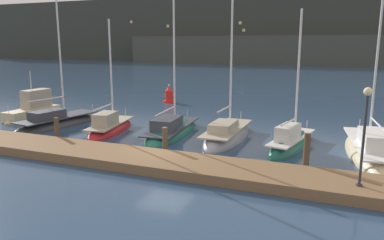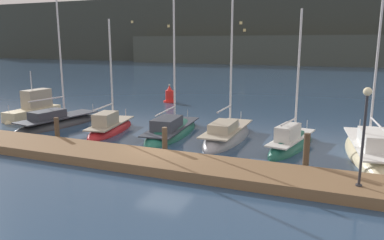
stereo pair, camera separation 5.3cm
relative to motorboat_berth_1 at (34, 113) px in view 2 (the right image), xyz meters
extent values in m
plane|color=navy|center=(14.00, -5.26, -0.41)|extent=(400.00, 400.00, 0.00)
cube|color=brown|center=(14.00, -6.84, -0.19)|extent=(35.94, 2.80, 0.45)
cylinder|color=#4C3D2D|center=(6.94, -5.19, 0.35)|extent=(0.28, 0.28, 1.52)
cylinder|color=#4C3D2D|center=(14.00, -5.19, 0.35)|extent=(0.28, 0.28, 1.53)
cylinder|color=#4C3D2D|center=(21.05, -5.19, 0.52)|extent=(0.28, 0.28, 1.86)
ellipsoid|color=beige|center=(0.00, -0.10, -0.41)|extent=(1.73, 5.16, 1.09)
cube|color=beige|center=(0.00, -0.10, -0.02)|extent=(1.59, 4.64, 0.78)
cube|color=#A39984|center=(0.02, 0.41, 1.08)|extent=(1.13, 2.28, 1.42)
cube|color=black|center=(0.06, 1.42, 1.29)|extent=(0.92, 0.31, 0.63)
cylinder|color=silver|center=(0.00, 0.00, 2.52)|extent=(0.07, 0.07, 1.47)
cylinder|color=silver|center=(-0.09, -2.24, 0.67)|extent=(0.04, 0.04, 0.60)
ellipsoid|color=#2D3338|center=(3.72, -1.48, -0.41)|extent=(3.23, 7.48, 1.17)
cube|color=#333842|center=(3.72, -1.48, 0.21)|extent=(2.71, 6.28, 0.08)
cube|color=#333842|center=(3.58, -2.33, 0.53)|extent=(1.61, 2.49, 0.56)
cylinder|color=silver|center=(3.82, -0.90, 4.73)|extent=(0.12, 0.12, 9.03)
cylinder|color=silver|center=(3.59, -2.30, 1.59)|extent=(0.55, 2.80, 0.09)
cylinder|color=silver|center=(4.26, 1.81, 0.46)|extent=(0.04, 0.04, 0.50)
ellipsoid|color=red|center=(8.14, -1.50, -0.41)|extent=(2.75, 6.08, 1.27)
cube|color=#A39984|center=(8.14, -1.50, 0.13)|extent=(2.31, 5.10, 0.08)
cube|color=#A39984|center=(8.27, -2.19, 0.57)|extent=(1.36, 2.03, 0.80)
cylinder|color=silver|center=(8.06, -1.04, 3.51)|extent=(0.12, 0.12, 6.77)
cylinder|color=silver|center=(8.31, -2.43, 1.39)|extent=(0.58, 2.81, 0.09)
cylinder|color=silver|center=(7.67, 1.16, 0.38)|extent=(0.04, 0.04, 0.50)
ellipsoid|color=#195647|center=(12.24, -0.59, -0.41)|extent=(3.00, 7.77, 1.39)
cube|color=#333842|center=(12.24, -0.59, 0.06)|extent=(2.52, 6.53, 0.08)
cube|color=#333842|center=(12.33, -1.49, 0.46)|extent=(1.59, 2.55, 0.71)
cylinder|color=silver|center=(12.18, 0.02, 5.39)|extent=(0.12, 0.12, 10.65)
cylinder|color=silver|center=(12.34, -1.65, 1.28)|extent=(0.42, 3.35, 0.09)
cylinder|color=silver|center=(11.89, 2.88, 0.31)|extent=(0.04, 0.04, 0.50)
ellipsoid|color=gray|center=(15.97, -0.54, -0.41)|extent=(2.08, 7.01, 1.69)
cube|color=#A39984|center=(15.97, -0.54, 0.24)|extent=(1.75, 5.89, 0.08)
cube|color=#A39984|center=(15.97, -1.38, 0.54)|extent=(1.25, 2.24, 0.52)
cylinder|color=silver|center=(15.97, 0.03, 4.52)|extent=(0.12, 0.12, 8.57)
cylinder|color=silver|center=(15.97, -1.27, 1.57)|extent=(0.09, 2.58, 0.09)
cylinder|color=silver|center=(15.97, 2.69, 0.49)|extent=(0.04, 0.04, 0.50)
ellipsoid|color=#195647|center=(19.91, -1.08, -0.41)|extent=(2.58, 6.25, 1.60)
cube|color=silver|center=(19.91, -1.08, 0.18)|extent=(2.17, 5.25, 0.08)
cube|color=silver|center=(19.76, -1.80, 0.62)|extent=(1.22, 2.08, 0.80)
cylinder|color=silver|center=(20.00, -0.60, 3.68)|extent=(0.12, 0.12, 7.00)
cylinder|color=silver|center=(19.78, -1.73, 1.19)|extent=(0.54, 2.27, 0.09)
cylinder|color=silver|center=(20.46, 1.66, 0.43)|extent=(0.04, 0.04, 0.50)
ellipsoid|color=beige|center=(23.95, -1.05, -0.41)|extent=(3.26, 8.53, 1.66)
cube|color=silver|center=(23.95, -1.05, 0.26)|extent=(2.74, 7.17, 0.08)
cube|color=silver|center=(24.07, -2.04, 0.69)|extent=(1.68, 2.81, 0.78)
cylinder|color=silver|center=(23.87, -0.39, 5.64)|extent=(0.12, 0.12, 10.77)
cylinder|color=silver|center=(24.10, -2.27, 1.48)|extent=(0.54, 3.77, 0.09)
cylinder|color=silver|center=(23.49, 2.75, 0.51)|extent=(0.04, 0.04, 0.50)
cylinder|color=red|center=(6.44, 11.23, -0.33)|extent=(1.22, 1.22, 0.16)
cylinder|color=red|center=(6.44, 11.23, 0.25)|extent=(0.81, 0.81, 1.01)
cone|color=red|center=(6.44, 11.23, 1.00)|extent=(0.57, 0.57, 0.50)
sphere|color=#F9EAB7|center=(6.44, 11.23, 1.30)|extent=(0.16, 0.16, 0.16)
cylinder|color=#2D2D33|center=(23.20, -7.17, 0.07)|extent=(0.24, 0.24, 0.06)
cylinder|color=#2D2D33|center=(23.20, -7.17, 1.81)|extent=(0.10, 0.10, 3.42)
sphere|color=#F9EAB7|center=(23.20, -7.17, 3.65)|extent=(0.32, 0.32, 0.32)
cube|color=#333833|center=(14.00, 92.24, 9.37)|extent=(240.00, 16.00, 19.56)
cube|color=#F4DB8C|center=(-4.79, 84.19, 8.85)|extent=(0.80, 0.10, 0.80)
cube|color=#F4DB8C|center=(-25.59, 84.19, 1.38)|extent=(0.80, 0.10, 0.80)
cube|color=#F4DB8C|center=(-28.56, 84.19, 10.38)|extent=(0.80, 0.10, 0.80)
cube|color=#F4DB8C|center=(-5.89, 84.19, 10.88)|extent=(0.80, 0.10, 0.80)
cube|color=#F4DB8C|center=(-41.38, 84.19, 11.87)|extent=(0.80, 0.10, 0.80)
camera|label=1|loc=(22.32, -22.04, 5.39)|focal=35.00mm
camera|label=2|loc=(22.37, -22.02, 5.39)|focal=35.00mm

